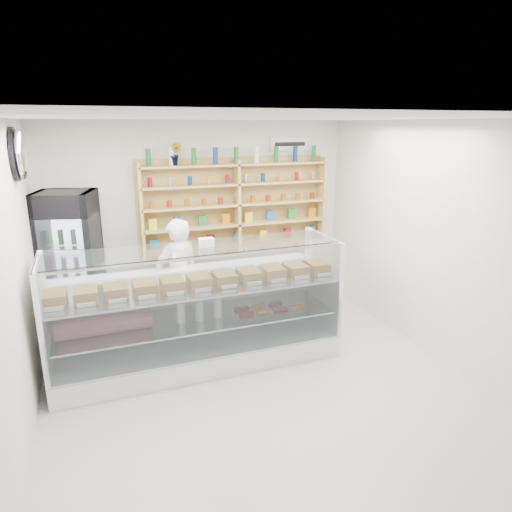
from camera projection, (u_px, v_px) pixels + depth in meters
name	position (u px, v px, depth m)	size (l,w,h in m)	color
room	(264.00, 264.00, 4.55)	(5.00, 5.00, 5.00)	#A4A4A9
display_counter	(199.00, 332.00, 5.39)	(3.29, 0.98, 1.43)	white
shop_worker	(178.00, 280.00, 5.86)	(0.59, 0.39, 1.62)	silver
drinks_cooler	(72.00, 265.00, 5.93)	(0.85, 0.83, 1.94)	black
wall_shelving	(237.00, 205.00, 6.76)	(2.84, 0.28, 1.33)	tan
potted_plant	(175.00, 154.00, 6.25)	(0.17, 0.14, 0.31)	#1E6626
security_mirror	(20.00, 154.00, 4.59)	(0.15, 0.50, 0.50)	silver
wall_sign	(290.00, 144.00, 6.95)	(0.62, 0.03, 0.20)	white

